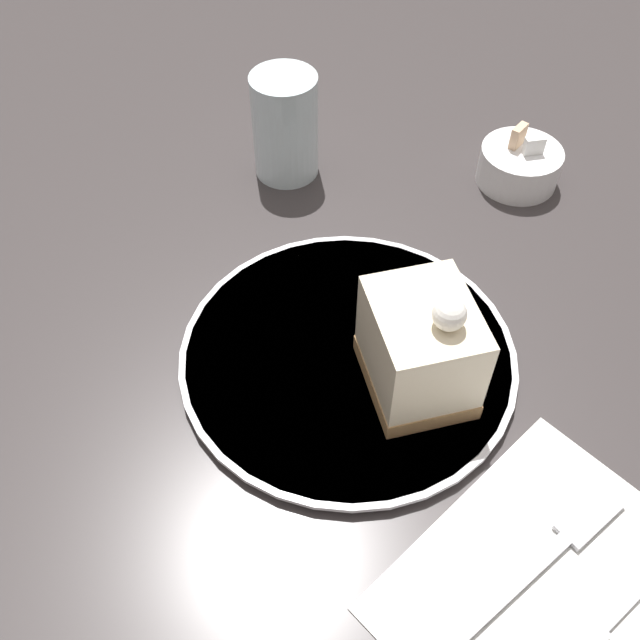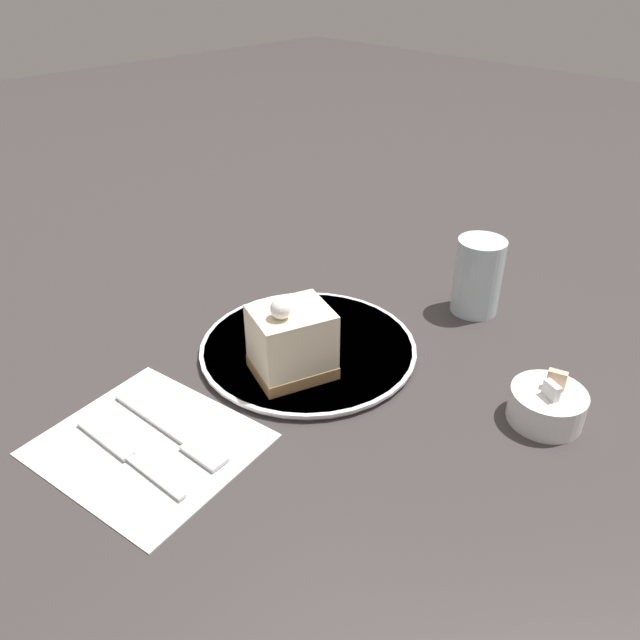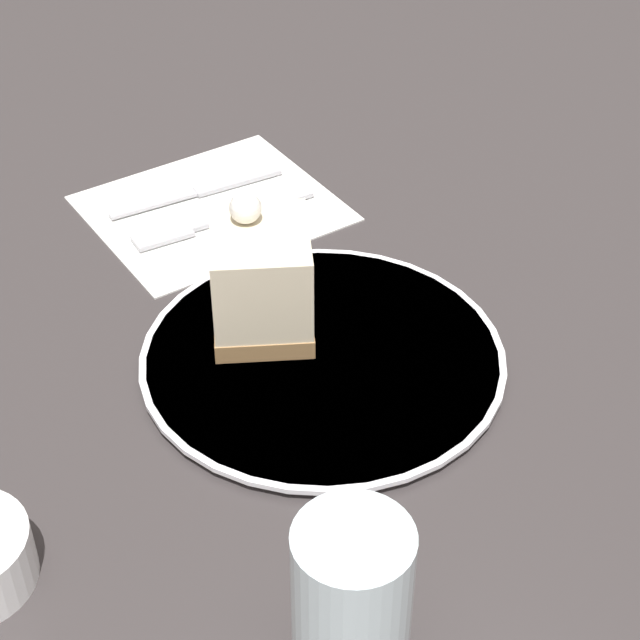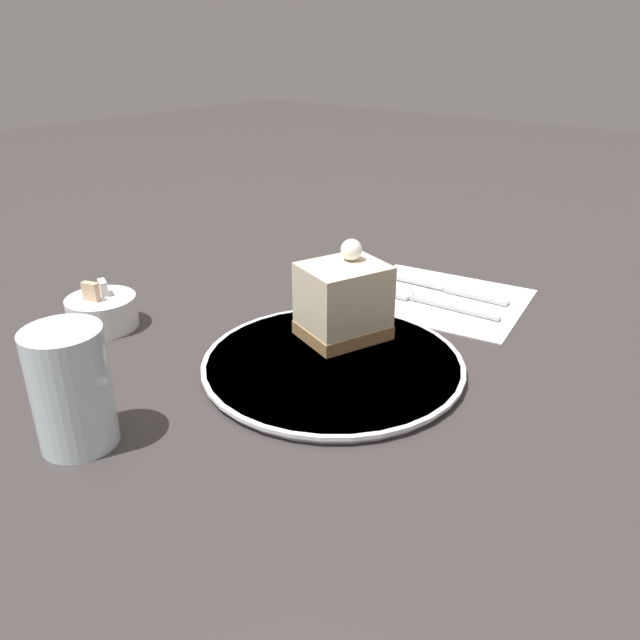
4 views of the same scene
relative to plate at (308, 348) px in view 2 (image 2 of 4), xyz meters
The scene contains 8 objects.
ground_plane 0.04m from the plate, 121.92° to the right, with size 4.00×4.00×0.00m, color #383333.
plate is the anchor object (origin of this frame).
cake_slice 0.08m from the plate, 27.44° to the left, with size 0.11×0.10×0.11m.
napkin 0.24m from the plate, ahead, with size 0.22×0.24×0.00m.
fork 0.21m from the plate, ahead, with size 0.03×0.17×0.00m.
knife 0.26m from the plate, ahead, with size 0.03×0.17×0.00m.
sugar_bowl 0.29m from the plate, 108.71° to the left, with size 0.08×0.08×0.06m.
drinking_glass 0.26m from the plate, 159.43° to the left, with size 0.07×0.07×0.11m.
Camera 2 is at (0.47, 0.51, 0.46)m, focal length 35.00 mm.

